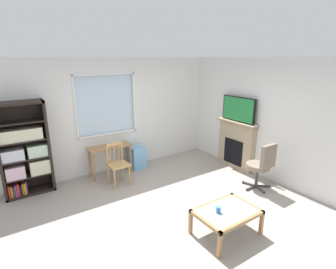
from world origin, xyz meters
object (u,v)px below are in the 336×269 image
wooden_chair (118,164)px  tv (238,109)px  coffee_table (227,214)px  desk_under_window (110,151)px  office_chair (262,164)px  bookshelf (24,153)px  fireplace (236,144)px  plastic_drawer_unit (137,157)px  sippy_cup (218,210)px

wooden_chair → tv: 3.04m
tv → coffee_table: bearing=-140.2°
desk_under_window → office_chair: 3.29m
bookshelf → tv: size_ratio=1.97×
fireplace → coffee_table: size_ratio=1.24×
wooden_chair → fireplace: (2.79, -0.76, 0.12)m
office_chair → wooden_chair: bearing=141.6°
wooden_chair → office_chair: (2.34, -1.85, 0.09)m
plastic_drawer_unit → office_chair: bearing=-56.6°
plastic_drawer_unit → office_chair: 2.91m
bookshelf → office_chair: bearing=-31.9°
bookshelf → wooden_chair: bookshelf is taller
office_chair → desk_under_window: bearing=134.1°
plastic_drawer_unit → wooden_chair: bearing=-142.9°
desk_under_window → sippy_cup: size_ratio=10.87×
coffee_table → tv: bearing=39.8°
tv → office_chair: bearing=-111.8°
tv → wooden_chair: bearing=164.6°
fireplace → office_chair: (-0.45, -1.09, -0.03)m
wooden_chair → office_chair: 2.98m
plastic_drawer_unit → tv: tv is taller
bookshelf → desk_under_window: size_ratio=1.90×
desk_under_window → plastic_drawer_unit: bearing=4.1°
tv → office_chair: size_ratio=0.94×
fireplace → tv: 0.87m
coffee_table → sippy_cup: size_ratio=10.40×
bookshelf → desk_under_window: (1.69, -0.11, -0.27)m
plastic_drawer_unit → sippy_cup: 3.04m
sippy_cup → bookshelf: bearing=125.4°
fireplace → office_chair: fireplace is taller
bookshelf → tv: (4.42, -1.38, 0.60)m
bookshelf → wooden_chair: bearing=-20.7°
plastic_drawer_unit → office_chair: office_chair is taller
plastic_drawer_unit → bookshelf: bearing=178.6°
bookshelf → sippy_cup: bearing=-54.6°
desk_under_window → wooden_chair: bearing=-94.9°
bookshelf → office_chair: (3.98, -2.48, -0.30)m
office_chair → bookshelf: bearing=148.1°
coffee_table → wooden_chair: bearing=105.4°
tv → office_chair: tv is taller
bookshelf → desk_under_window: bearing=-3.7°
plastic_drawer_unit → desk_under_window: bearing=-175.9°
wooden_chair → plastic_drawer_unit: size_ratio=1.67×
fireplace → sippy_cup: 2.82m
desk_under_window → tv: size_ratio=1.04×
bookshelf → coffee_table: 3.93m
desk_under_window → wooden_chair: 0.53m
bookshelf → office_chair: bookshelf is taller
bookshelf → plastic_drawer_unit: bearing=-1.4°
wooden_chair → sippy_cup: size_ratio=10.00×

